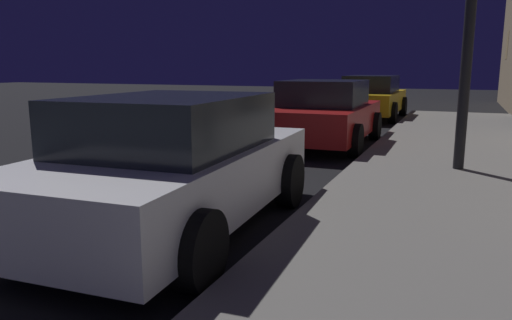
# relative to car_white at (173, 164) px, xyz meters

# --- Properties ---
(car_white) EXTENTS (2.18, 4.10, 1.43)m
(car_white) POSITION_rel_car_white_xyz_m (0.00, 0.00, 0.00)
(car_white) COLOR silver
(car_white) RESTS_ON ground
(car_red) EXTENTS (2.12, 4.08, 1.43)m
(car_red) POSITION_rel_car_white_xyz_m (-0.00, 6.15, -0.01)
(car_red) COLOR maroon
(car_red) RESTS_ON ground
(car_yellow_cab) EXTENTS (1.98, 4.34, 1.43)m
(car_yellow_cab) POSITION_rel_car_white_xyz_m (-0.00, 12.38, -0.00)
(car_yellow_cab) COLOR gold
(car_yellow_cab) RESTS_ON ground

